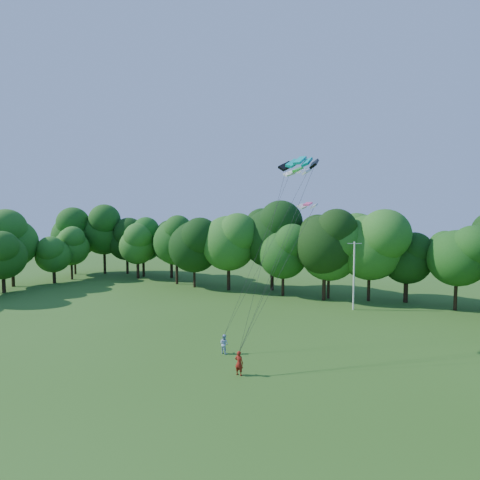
% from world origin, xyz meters
% --- Properties ---
extents(ground, '(160.00, 160.00, 0.00)m').
position_xyz_m(ground, '(0.00, 0.00, 0.00)').
color(ground, '#2E5B18').
rests_on(ground, ground).
extents(utility_pole, '(1.55, 0.70, 8.20)m').
position_xyz_m(utility_pole, '(6.81, 30.05, 4.22)').
color(utility_pole, silver).
rests_on(utility_pole, ground).
extents(kite_flyer_left, '(0.65, 0.43, 1.77)m').
position_xyz_m(kite_flyer_left, '(2.67, 7.63, 0.89)').
color(kite_flyer_left, maroon).
rests_on(kite_flyer_left, ground).
extents(kite_flyer_right, '(0.90, 0.77, 1.60)m').
position_xyz_m(kite_flyer_right, '(-0.31, 10.82, 0.80)').
color(kite_flyer_right, '#A1BEDF').
rests_on(kite_flyer_right, ground).
extents(kite_teal, '(3.31, 1.79, 0.82)m').
position_xyz_m(kite_teal, '(4.89, 14.38, 15.90)').
color(kite_teal, '#05A7A3').
rests_on(kite_teal, ground).
extents(kite_green, '(2.78, 1.95, 0.54)m').
position_xyz_m(kite_green, '(3.45, 18.36, 15.66)').
color(kite_green, green).
rests_on(kite_green, ground).
extents(kite_pink, '(1.73, 1.01, 0.33)m').
position_xyz_m(kite_pink, '(5.52, 14.65, 12.34)').
color(kite_pink, '#FE468A').
rests_on(kite_pink, ground).
extents(tree_back_west, '(7.86, 7.86, 11.43)m').
position_xyz_m(tree_back_west, '(-31.80, 37.39, 7.13)').
color(tree_back_west, '#382516').
rests_on(tree_back_west, ground).
extents(tree_back_center, '(8.76, 8.76, 12.74)m').
position_xyz_m(tree_back_center, '(2.42, 33.48, 7.95)').
color(tree_back_center, black).
rests_on(tree_back_center, ground).
extents(tree_flank_west, '(7.15, 7.15, 10.40)m').
position_xyz_m(tree_flank_west, '(-40.60, 17.33, 6.49)').
color(tree_flank_west, black).
rests_on(tree_flank_west, ground).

